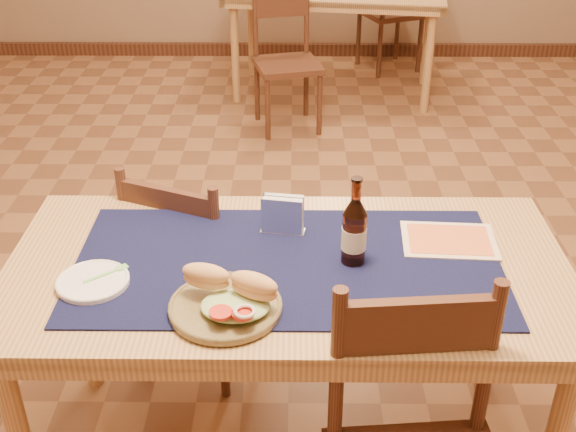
{
  "coord_description": "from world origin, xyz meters",
  "views": [
    {
      "loc": [
        0.02,
        -2.49,
        1.89
      ],
      "look_at": [
        0.0,
        -0.7,
        0.85
      ],
      "focal_mm": 45.0,
      "sensor_mm": 36.0,
      "label": 1
    }
  ],
  "objects_px": {
    "beer_bottle": "(354,232)",
    "napkin_holder": "(283,216)",
    "sandwich_plate": "(229,301)",
    "back_table": "(336,1)",
    "main_table": "(288,288)",
    "chair_main_far": "(195,264)"
  },
  "relations": [
    {
      "from": "back_table",
      "to": "sandwich_plate",
      "type": "relative_size",
      "value": 5.39
    },
    {
      "from": "main_table",
      "to": "chair_main_far",
      "type": "xyz_separation_m",
      "value": [
        -0.34,
        0.44,
        -0.22
      ]
    },
    {
      "from": "main_table",
      "to": "chair_main_far",
      "type": "bearing_deg",
      "value": 127.04
    },
    {
      "from": "main_table",
      "to": "napkin_holder",
      "type": "xyz_separation_m",
      "value": [
        -0.02,
        0.17,
        0.14
      ]
    },
    {
      "from": "sandwich_plate",
      "to": "chair_main_far",
      "type": "bearing_deg",
      "value": 105.77
    },
    {
      "from": "main_table",
      "to": "beer_bottle",
      "type": "xyz_separation_m",
      "value": [
        0.18,
        0.01,
        0.19
      ]
    },
    {
      "from": "main_table",
      "to": "chair_main_far",
      "type": "distance_m",
      "value": 0.6
    },
    {
      "from": "main_table",
      "to": "napkin_holder",
      "type": "bearing_deg",
      "value": 95.61
    },
    {
      "from": "main_table",
      "to": "sandwich_plate",
      "type": "bearing_deg",
      "value": -124.03
    },
    {
      "from": "main_table",
      "to": "napkin_holder",
      "type": "relative_size",
      "value": 11.58
    },
    {
      "from": "sandwich_plate",
      "to": "main_table",
      "type": "bearing_deg",
      "value": 55.97
    },
    {
      "from": "back_table",
      "to": "chair_main_far",
      "type": "height_order",
      "value": "chair_main_far"
    },
    {
      "from": "back_table",
      "to": "napkin_holder",
      "type": "xyz_separation_m",
      "value": [
        -0.32,
        -3.22,
        0.14
      ]
    },
    {
      "from": "beer_bottle",
      "to": "back_table",
      "type": "bearing_deg",
      "value": 88.03
    },
    {
      "from": "beer_bottle",
      "to": "napkin_holder",
      "type": "relative_size",
      "value": 1.91
    },
    {
      "from": "beer_bottle",
      "to": "chair_main_far",
      "type": "bearing_deg",
      "value": 140.1
    },
    {
      "from": "sandwich_plate",
      "to": "beer_bottle",
      "type": "bearing_deg",
      "value": 34.66
    },
    {
      "from": "main_table",
      "to": "sandwich_plate",
      "type": "height_order",
      "value": "sandwich_plate"
    },
    {
      "from": "sandwich_plate",
      "to": "napkin_holder",
      "type": "relative_size",
      "value": 2.12
    },
    {
      "from": "back_table",
      "to": "sandwich_plate",
      "type": "bearing_deg",
      "value": -97.08
    },
    {
      "from": "chair_main_far",
      "to": "napkin_holder",
      "type": "distance_m",
      "value": 0.56
    },
    {
      "from": "back_table",
      "to": "chair_main_far",
      "type": "xyz_separation_m",
      "value": [
        -0.64,
        -2.95,
        -0.22
      ]
    }
  ]
}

